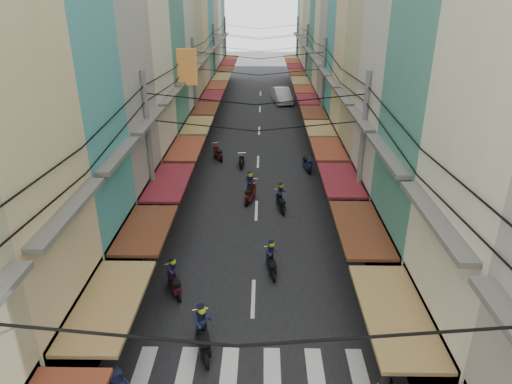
# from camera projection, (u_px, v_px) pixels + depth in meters

# --- Properties ---
(ground) EXTENTS (160.00, 160.00, 0.00)m
(ground) POSITION_uv_depth(u_px,v_px,m) (254.00, 271.00, 20.13)
(ground) COLOR #61615C
(ground) RESTS_ON ground
(road) EXTENTS (10.00, 80.00, 0.02)m
(road) POSITION_uv_depth(u_px,v_px,m) (259.00, 137.00, 38.43)
(road) COLOR black
(road) RESTS_ON ground
(sidewalk_left) EXTENTS (3.00, 80.00, 0.06)m
(sidewalk_left) POSITION_uv_depth(u_px,v_px,m) (182.00, 137.00, 38.52)
(sidewalk_left) COLOR gray
(sidewalk_left) RESTS_ON ground
(sidewalk_right) EXTENTS (3.00, 80.00, 0.06)m
(sidewalk_right) POSITION_uv_depth(u_px,v_px,m) (336.00, 138.00, 38.32)
(sidewalk_right) COLOR gray
(sidewalk_right) RESTS_ON ground
(crosswalk) EXTENTS (7.55, 2.40, 0.01)m
(crosswalk) POSITION_uv_depth(u_px,v_px,m) (250.00, 375.00, 14.63)
(crosswalk) COLOR silver
(crosswalk) RESTS_ON ground
(building_row_left) EXTENTS (7.80, 67.67, 23.70)m
(building_row_left) POSITION_uv_depth(u_px,v_px,m) (144.00, 15.00, 31.46)
(building_row_left) COLOR beige
(building_row_left) RESTS_ON ground
(building_row_right) EXTENTS (7.80, 68.98, 22.59)m
(building_row_right) POSITION_uv_depth(u_px,v_px,m) (374.00, 21.00, 31.26)
(building_row_right) COLOR teal
(building_row_right) RESTS_ON ground
(utility_poles) EXTENTS (10.20, 66.13, 8.20)m
(utility_poles) POSITION_uv_depth(u_px,v_px,m) (258.00, 66.00, 31.21)
(utility_poles) COLOR slate
(utility_poles) RESTS_ON ground
(white_car) EXTENTS (5.88, 2.99, 1.99)m
(white_car) POSITION_uv_depth(u_px,v_px,m) (282.00, 103.00, 50.50)
(white_car) COLOR silver
(white_car) RESTS_ON ground
(bicycle) EXTENTS (1.92, 1.27, 1.24)m
(bicycle) POSITION_uv_depth(u_px,v_px,m) (407.00, 316.00, 17.30)
(bicycle) COLOR black
(bicycle) RESTS_ON ground
(moving_scooters) EXTENTS (6.97, 21.34, 1.98)m
(moving_scooters) POSITION_uv_depth(u_px,v_px,m) (245.00, 218.00, 23.60)
(moving_scooters) COLOR black
(moving_scooters) RESTS_ON ground
(parked_scooters) EXTENTS (12.69, 13.71, 1.00)m
(parked_scooters) POSITION_uv_depth(u_px,v_px,m) (362.00, 335.00, 15.63)
(parked_scooters) COLOR black
(parked_scooters) RESTS_ON ground
(pedestrians) EXTENTS (11.87, 15.65, 2.19)m
(pedestrians) POSITION_uv_depth(u_px,v_px,m) (142.00, 251.00, 19.63)
(pedestrians) COLOR black
(pedestrians) RESTS_ON ground
(market_umbrella) EXTENTS (2.51, 2.51, 2.64)m
(market_umbrella) POSITION_uv_depth(u_px,v_px,m) (403.00, 241.00, 17.90)
(market_umbrella) COLOR #B2B2B7
(market_umbrella) RESTS_ON ground
(traffic_sign) EXTENTS (0.10, 0.57, 2.60)m
(traffic_sign) POSITION_uv_depth(u_px,v_px,m) (401.00, 257.00, 17.69)
(traffic_sign) COLOR slate
(traffic_sign) RESTS_ON ground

